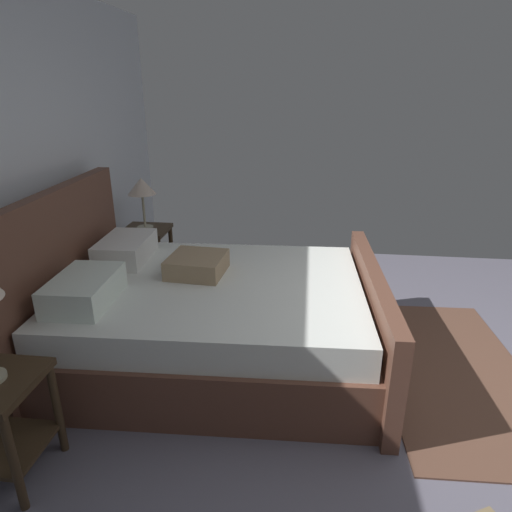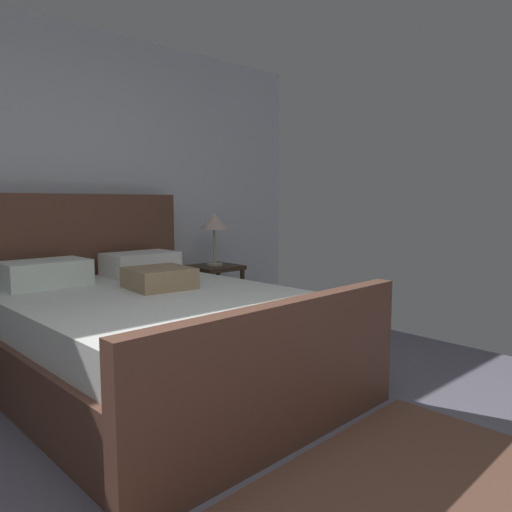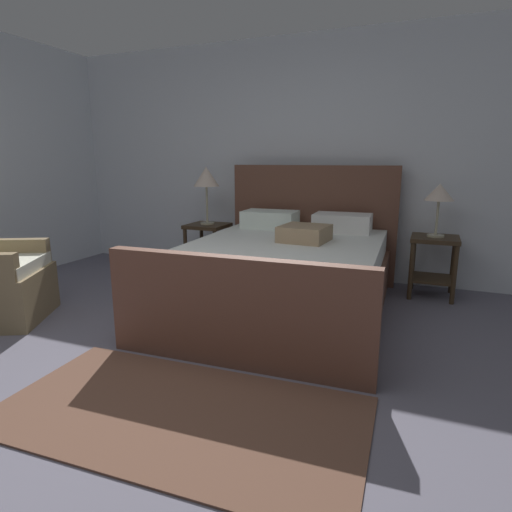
{
  "view_description": "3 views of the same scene",
  "coord_description": "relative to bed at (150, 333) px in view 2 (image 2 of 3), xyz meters",
  "views": [
    {
      "loc": [
        -2.45,
        1.22,
        1.95
      ],
      "look_at": [
        0.5,
        1.58,
        0.8
      ],
      "focal_mm": 31.19,
      "sensor_mm": 36.0,
      "label": 1
    },
    {
      "loc": [
        -1.13,
        -0.8,
        1.2
      ],
      "look_at": [
        0.78,
        1.3,
        0.88
      ],
      "focal_mm": 33.4,
      "sensor_mm": 36.0,
      "label": 2
    },
    {
      "loc": [
        1.56,
        -1.62,
        1.33
      ],
      "look_at": [
        0.44,
        1.14,
        0.66
      ],
      "focal_mm": 30.09,
      "sensor_mm": 36.0,
      "label": 3
    }
  ],
  "objects": [
    {
      "name": "nightstand_right",
      "position": [
        1.23,
        0.9,
        0.05
      ],
      "size": [
        0.44,
        0.44,
        0.6
      ],
      "color": "#3D2D1C",
      "rests_on": "ground"
    },
    {
      "name": "wall_back",
      "position": [
        -0.41,
        1.32,
        0.98
      ],
      "size": [
        5.72,
        0.12,
        2.65
      ],
      "primitive_type": "cube",
      "color": "silver",
      "rests_on": "ground"
    },
    {
      "name": "table_lamp_right",
      "position": [
        1.23,
        0.9,
        0.66
      ],
      "size": [
        0.27,
        0.27,
        0.51
      ],
      "color": "#B7B293",
      "rests_on": "nightstand_right"
    },
    {
      "name": "bed",
      "position": [
        0.0,
        0.0,
        0.0
      ],
      "size": [
        1.9,
        2.41,
        1.27
      ],
      "color": "brown",
      "rests_on": "ground"
    }
  ]
}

